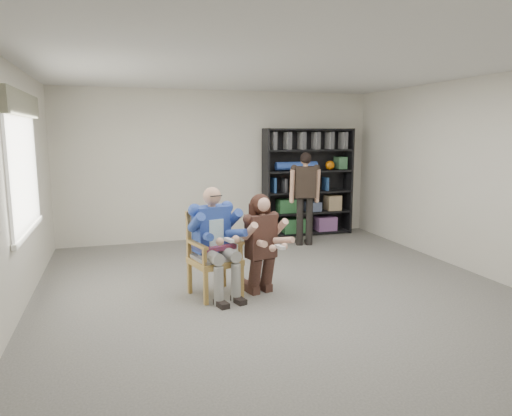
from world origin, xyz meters
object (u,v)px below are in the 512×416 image
object	(u,v)px
seated_man	(215,242)
kneeling_woman	(262,245)
armchair	(215,254)
standing_man	(305,199)
bookshelf	(308,182)

from	to	relation	value
seated_man	kneeling_woman	world-z (taller)	seated_man
armchair	standing_man	distance (m)	2.97
seated_man	standing_man	bearing A→B (deg)	29.80
armchair	bookshelf	bearing A→B (deg)	34.04
bookshelf	standing_man	distance (m)	0.92
seated_man	bookshelf	distance (m)	3.83
kneeling_woman	standing_man	xyz separation A→B (m)	(1.51, 2.20, 0.21)
kneeling_woman	bookshelf	world-z (taller)	bookshelf
kneeling_woman	bookshelf	size ratio (longest dim) A/B	0.60
bookshelf	standing_man	world-z (taller)	bookshelf
armchair	kneeling_woman	size ratio (longest dim) A/B	0.84
bookshelf	armchair	bearing A→B (deg)	-130.91
seated_man	standing_man	size ratio (longest dim) A/B	0.82
bookshelf	standing_man	xyz separation A→B (m)	(-0.40, -0.80, -0.21)
kneeling_woman	armchair	bearing A→B (deg)	153.26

